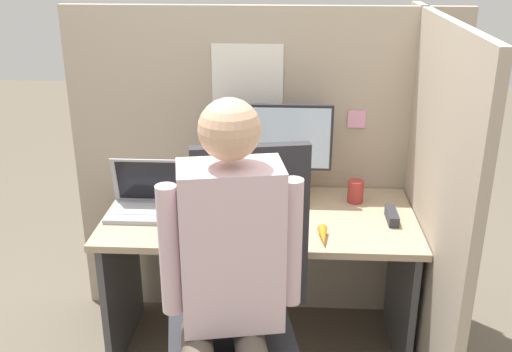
{
  "coord_description": "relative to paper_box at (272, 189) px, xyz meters",
  "views": [
    {
      "loc": [
        0.12,
        -2.07,
        1.84
      ],
      "look_at": [
        -0.01,
        0.17,
        0.95
      ],
      "focal_mm": 42.0,
      "sensor_mm": 36.0,
      "label": 1
    }
  ],
  "objects": [
    {
      "name": "monitor",
      "position": [
        0.0,
        0.0,
        0.24
      ],
      "size": [
        0.54,
        0.18,
        0.36
      ],
      "color": "#232328",
      "rests_on": "paper_box"
    },
    {
      "name": "office_chair",
      "position": [
        -0.09,
        -0.72,
        -0.16
      ],
      "size": [
        0.55,
        0.59,
        1.16
      ],
      "color": "#2D2D33",
      "rests_on": "ground"
    },
    {
      "name": "cubicle_panel_right",
      "position": [
        0.66,
        -0.25,
        0.04
      ],
      "size": [
        0.04,
        1.3,
        1.57
      ],
      "color": "tan",
      "rests_on": "ground"
    },
    {
      "name": "coffee_mug",
      "position": [
        0.39,
        -0.02,
        0.01
      ],
      "size": [
        0.07,
        0.07,
        0.1
      ],
      "color": "#A3332D",
      "rests_on": "desk"
    },
    {
      "name": "mouse",
      "position": [
        -0.3,
        -0.29,
        -0.03
      ],
      "size": [
        0.06,
        0.05,
        0.04
      ],
      "color": "gray",
      "rests_on": "desk"
    },
    {
      "name": "desk",
      "position": [
        -0.05,
        -0.19,
        -0.22
      ],
      "size": [
        1.37,
        0.67,
        0.7
      ],
      "color": "tan",
      "rests_on": "ground"
    },
    {
      "name": "paper_box",
      "position": [
        0.0,
        0.0,
        0.0
      ],
      "size": [
        0.28,
        0.22,
        0.09
      ],
      "color": "orange",
      "rests_on": "desk"
    },
    {
      "name": "carrot_toy",
      "position": [
        0.22,
        -0.42,
        -0.02
      ],
      "size": [
        0.04,
        0.16,
        0.04
      ],
      "color": "orange",
      "rests_on": "desk"
    },
    {
      "name": "cubicle_panel_back",
      "position": [
        -0.05,
        0.17,
        0.04
      ],
      "size": [
        1.87,
        0.05,
        1.57
      ],
      "color": "tan",
      "rests_on": "ground"
    },
    {
      "name": "person",
      "position": [
        -0.12,
        -0.88,
        0.06
      ],
      "size": [
        0.47,
        0.44,
        1.4
      ],
      "color": "brown",
      "rests_on": "ground"
    },
    {
      "name": "stapler",
      "position": [
        0.53,
        -0.22,
        -0.02
      ],
      "size": [
        0.04,
        0.15,
        0.04
      ],
      "color": "#2D2D33",
      "rests_on": "desk"
    },
    {
      "name": "laptop",
      "position": [
        -0.53,
        -0.19,
        0.0
      ],
      "size": [
        0.37,
        0.22,
        0.24
      ],
      "color": "#99999E",
      "rests_on": "desk"
    }
  ]
}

